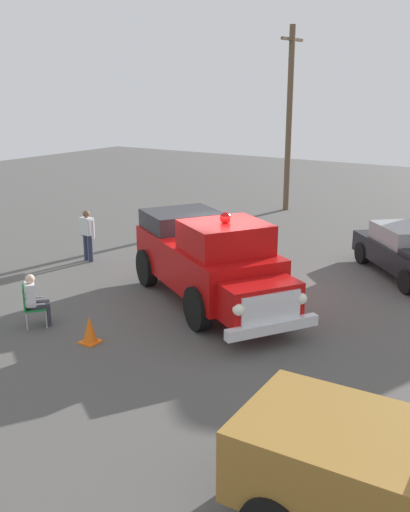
% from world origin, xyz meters
% --- Properties ---
extents(ground_plane, '(60.00, 60.00, 0.00)m').
position_xyz_m(ground_plane, '(0.00, 0.00, 0.00)').
color(ground_plane, '#514F4C').
extents(vintage_fire_truck, '(6.20, 4.97, 2.59)m').
position_xyz_m(vintage_fire_truck, '(-0.37, -0.11, 1.20)').
color(vintage_fire_truck, black).
rests_on(vintage_fire_truck, ground).
extents(lawn_chair_near_truck, '(0.69, 0.69, 1.02)m').
position_xyz_m(lawn_chair_near_truck, '(-2.99, -3.79, 0.59)').
color(lawn_chair_near_truck, '#B7BABF').
rests_on(lawn_chair_near_truck, ground).
extents(spectator_seated, '(0.63, 0.65, 1.29)m').
position_xyz_m(spectator_seated, '(-2.91, -3.69, 0.70)').
color(spectator_seated, '#383842').
rests_on(spectator_seated, ground).
extents(spectator_standing, '(0.65, 0.30, 1.68)m').
position_xyz_m(spectator_standing, '(-5.67, 0.91, 0.96)').
color(spectator_standing, '#2D334C').
rests_on(spectator_standing, ground).
extents(utility_pole, '(0.26, 1.70, 7.99)m').
position_xyz_m(utility_pole, '(-3.87, 11.89, 4.14)').
color(utility_pole, brown).
rests_on(utility_pole, ground).
extents(traffic_cone, '(0.40, 0.40, 0.64)m').
position_xyz_m(traffic_cone, '(-1.19, -3.70, 0.31)').
color(traffic_cone, orange).
rests_on(traffic_cone, ground).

